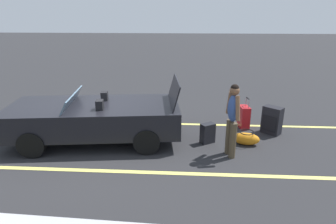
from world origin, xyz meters
TOP-DOWN VIEW (x-y plane):
  - ground_plane at (0.00, 0.00)m, footprint 80.00×80.00m
  - lot_line_near at (0.00, -1.22)m, footprint 18.00×0.12m
  - lot_line_mid at (0.00, 1.48)m, footprint 18.00×0.12m
  - convertible_car at (0.20, 0.02)m, footprint 4.32×2.25m
  - suitcase_large_black at (-4.52, -0.71)m, footprint 0.54×0.53m
  - suitcase_medium_bright at (-3.86, -1.07)m, footprint 0.29×0.43m
  - suitcase_small_carryon at (-2.78, -0.02)m, footprint 0.39×0.35m
  - duffel_bag at (-3.72, 0.03)m, footprint 0.69×0.44m
  - traveler_person at (-3.25, 0.63)m, footprint 0.30×0.60m

SIDE VIEW (x-z plane):
  - ground_plane at x=0.00m, z-range 0.00..0.00m
  - lot_line_near at x=0.00m, z-range 0.00..0.00m
  - lot_line_mid at x=0.00m, z-range 0.00..0.00m
  - duffel_bag at x=-3.72m, z-range -0.01..0.33m
  - suitcase_small_carryon at x=-2.78m, z-range 0.00..0.50m
  - suitcase_medium_bright at x=-3.86m, z-range -0.12..0.75m
  - suitcase_large_black at x=-4.52m, z-range 0.00..0.74m
  - convertible_car at x=0.20m, z-range -0.17..1.36m
  - traveler_person at x=-3.25m, z-range 0.10..1.76m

